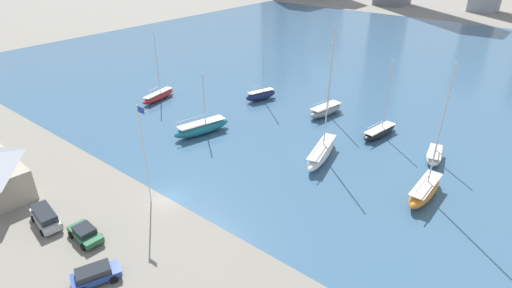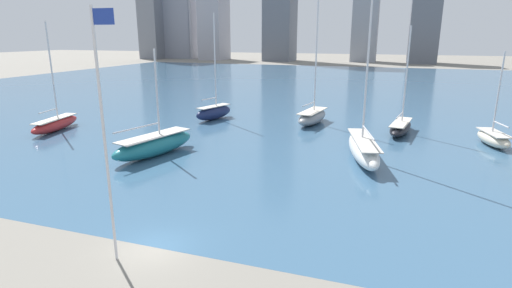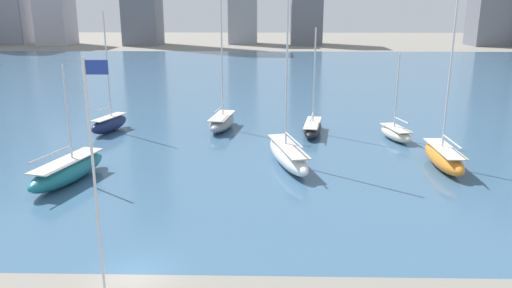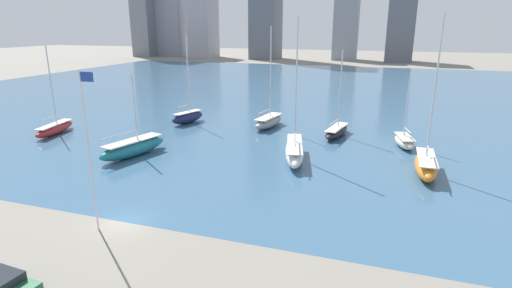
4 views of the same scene
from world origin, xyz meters
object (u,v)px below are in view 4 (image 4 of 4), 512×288
object	(u,v)px
sailboat_gray	(268,121)
sailboat_navy	(188,117)
sailboat_teal	(133,148)
sailboat_black	(337,131)
sailboat_red	(55,128)
parked_sedan_green	(2,285)
flag_pole	(89,148)
sailboat_white	(294,151)
sailboat_orange	(426,164)
sailboat_cream	(404,141)

from	to	relation	value
sailboat_gray	sailboat_navy	bearing A→B (deg)	-164.88
sailboat_teal	sailboat_black	world-z (taller)	sailboat_black
sailboat_red	parked_sedan_green	size ratio (longest dim) A/B	2.84
sailboat_black	sailboat_navy	bearing A→B (deg)	-171.60
flag_pole	sailboat_gray	size ratio (longest dim) A/B	0.81
sailboat_white	parked_sedan_green	distance (m)	32.42
sailboat_red	sailboat_orange	distance (m)	51.56
sailboat_teal	sailboat_orange	distance (m)	34.43
sailboat_navy	sailboat_red	bearing A→B (deg)	-122.97
sailboat_gray	sailboat_orange	bearing A→B (deg)	-24.56
sailboat_navy	sailboat_gray	distance (m)	13.67
flag_pole	sailboat_red	xyz separation A→B (m)	(-26.03, 22.17, -5.93)
sailboat_white	sailboat_gray	world-z (taller)	sailboat_white
sailboat_orange	sailboat_gray	bearing A→B (deg)	146.65
sailboat_white	parked_sedan_green	bearing A→B (deg)	-122.80
sailboat_cream	sailboat_white	size ratio (longest dim) A/B	0.59
sailboat_orange	sailboat_white	bearing A→B (deg)	178.54
sailboat_cream	parked_sedan_green	distance (m)	46.77
sailboat_gray	parked_sedan_green	xyz separation A→B (m)	(-3.00, -44.94, -0.20)
flag_pole	sailboat_black	xyz separation A→B (m)	(14.22, 34.32, -6.00)
sailboat_white	sailboat_orange	xyz separation A→B (m)	(14.75, -0.35, -0.01)
sailboat_black	sailboat_gray	bearing A→B (deg)	179.38
sailboat_cream	sailboat_black	bearing A→B (deg)	152.11
sailboat_red	sailboat_teal	world-z (taller)	sailboat_red
sailboat_orange	flag_pole	bearing A→B (deg)	-139.87
sailboat_orange	sailboat_cream	bearing A→B (deg)	100.87
sailboat_white	sailboat_black	bearing A→B (deg)	60.76
sailboat_gray	sailboat_teal	bearing A→B (deg)	-112.69
sailboat_cream	sailboat_navy	distance (m)	34.07
sailboat_orange	parked_sedan_green	size ratio (longest dim) A/B	3.69
sailboat_cream	sailboat_navy	world-z (taller)	sailboat_navy
sailboat_red	sailboat_navy	world-z (taller)	sailboat_navy
sailboat_teal	sailboat_orange	bearing A→B (deg)	22.38
sailboat_white	sailboat_navy	distance (m)	24.74
sailboat_navy	sailboat_white	bearing A→B (deg)	-12.82
flag_pole	parked_sedan_green	size ratio (longest dim) A/B	2.76
flag_pole	sailboat_orange	distance (m)	33.93
sailboat_teal	sailboat_orange	xyz separation A→B (m)	(34.11, 4.64, 0.05)
parked_sedan_green	sailboat_cream	bearing A→B (deg)	-26.19
sailboat_cream	sailboat_gray	xyz separation A→B (m)	(-20.37, 4.42, 0.20)
sailboat_red	sailboat_black	bearing A→B (deg)	6.04
sailboat_navy	sailboat_teal	xyz separation A→B (m)	(1.83, -17.75, -0.03)
sailboat_cream	sailboat_orange	size ratio (longest dim) A/B	0.58
sailboat_red	sailboat_gray	distance (m)	32.42
sailboat_navy	parked_sedan_green	world-z (taller)	sailboat_navy
sailboat_red	sailboat_white	bearing A→B (deg)	-11.09
sailboat_gray	sailboat_cream	bearing A→B (deg)	-3.56
sailboat_cream	sailboat_orange	xyz separation A→B (m)	(1.99, -10.23, 0.30)
sailboat_white	sailboat_black	distance (m)	12.83
sailboat_red	sailboat_orange	xyz separation A→B (m)	(51.56, -0.56, 0.22)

